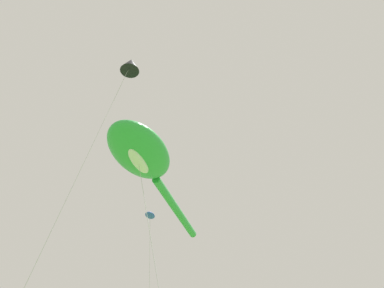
{
  "coord_description": "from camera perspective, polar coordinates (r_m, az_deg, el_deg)",
  "views": [
    {
      "loc": [
        -5.88,
        -2.77,
        1.6
      ],
      "look_at": [
        -2.3,
        7.41,
        9.89
      ],
      "focal_mm": 34.24,
      "sensor_mm": 36.0,
      "label": 1
    }
  ],
  "objects": [
    {
      "name": "big_show_kite",
      "position": [
        22.21,
        -7.56,
        -2.21
      ],
      "size": [
        9.9,
        14.16,
        15.13
      ],
      "rotation": [
        0.0,
        0.0,
        -2.18
      ],
      "color": "green",
      "rests_on": "ground"
    },
    {
      "name": "small_kite_bird_shape",
      "position": [
        19.86,
        -9.59,
        11.96
      ],
      "size": [
        3.6,
        2.45,
        17.02
      ],
      "rotation": [
        0.0,
        0.0,
        2.78
      ],
      "color": "black",
      "rests_on": "ground"
    },
    {
      "name": "small_kite_streamer_purple",
      "position": [
        29.93,
        -6.56,
        -11.2
      ],
      "size": [
        1.89,
        1.88,
        15.05
      ],
      "rotation": [
        0.0,
        0.0,
        -2.18
      ],
      "color": "blue",
      "rests_on": "ground"
    }
  ]
}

